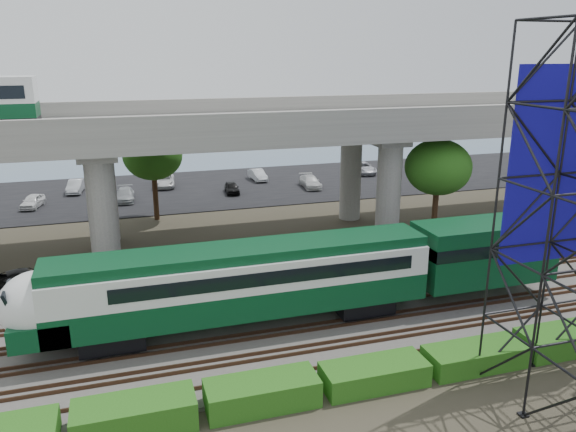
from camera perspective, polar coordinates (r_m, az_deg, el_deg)
name	(u,v)px	position (r m, az deg, el deg)	size (l,w,h in m)	color
ground	(318,341)	(28.70, 3.08, -12.58)	(140.00, 140.00, 0.00)	#474233
ballast_bed	(305,322)	(30.32, 1.76, -10.68)	(90.00, 12.00, 0.20)	slate
service_road	(264,266)	(37.78, -2.41, -5.14)	(90.00, 5.00, 0.08)	black
parking_lot	(208,188)	(59.82, -8.17, 2.81)	(90.00, 18.00, 0.08)	black
harbor_water	(182,154)	(81.21, -10.68, 6.24)	(140.00, 40.00, 0.03)	slate
rail_tracks	(305,319)	(30.24, 1.76, -10.37)	(90.00, 9.52, 0.16)	#472D1E
commuter_train	(285,275)	(28.84, -0.34, -6.06)	(29.30, 3.06, 4.30)	black
overpass	(224,134)	(40.61, -6.51, 8.24)	(80.00, 12.00, 12.40)	#9E9B93
hedge_strip	(374,373)	(25.37, 8.78, -15.52)	(34.60, 1.80, 1.20)	#205613
trees	(180,173)	(40.77, -10.93, 4.30)	(40.94, 16.94, 7.69)	#382314
suv	(26,279)	(37.53, -25.06, -5.83)	(2.04, 4.42, 1.23)	black
parked_cars	(216,182)	(59.68, -7.28, 3.46)	(37.56, 9.51, 1.28)	white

